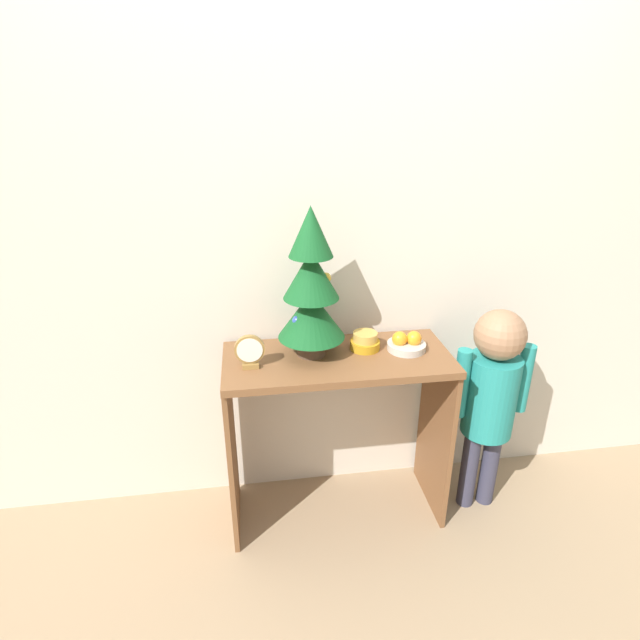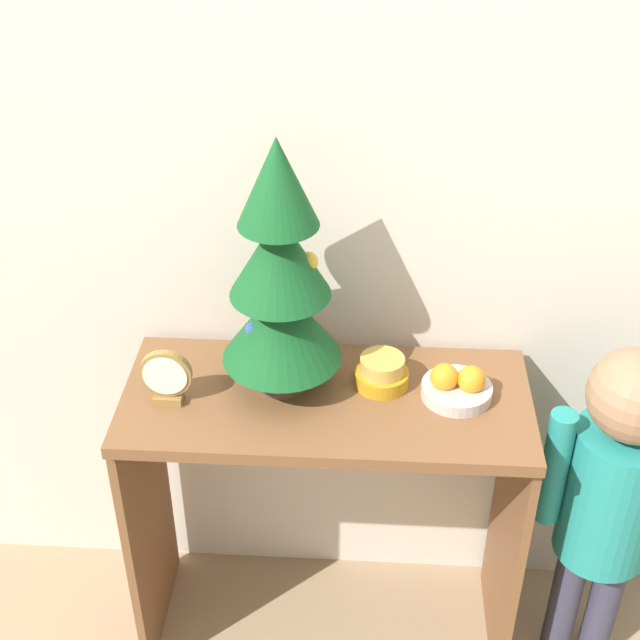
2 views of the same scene
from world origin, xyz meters
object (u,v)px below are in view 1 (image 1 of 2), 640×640
object	(u,v)px
fruit_bowl	(407,343)
child_figure	(491,389)
mini_tree	(311,288)
singing_bowl	(365,342)
desk_clock	(250,352)

from	to	relation	value
fruit_bowl	child_figure	xyz separation A→B (m)	(0.37, -0.07, -0.21)
fruit_bowl	mini_tree	bearing A→B (deg)	176.93
child_figure	mini_tree	bearing A→B (deg)	173.40
mini_tree	singing_bowl	bearing A→B (deg)	2.97
fruit_bowl	child_figure	distance (m)	0.43
child_figure	fruit_bowl	bearing A→B (deg)	169.72
mini_tree	fruit_bowl	bearing A→B (deg)	-3.07
child_figure	desk_clock	bearing A→B (deg)	179.54
desk_clock	child_figure	xyz separation A→B (m)	(1.00, -0.01, -0.25)
singing_bowl	desk_clock	size ratio (longest dim) A/B	0.91
fruit_bowl	singing_bowl	distance (m)	0.17
singing_bowl	desk_clock	world-z (taller)	desk_clock
mini_tree	child_figure	size ratio (longest dim) A/B	0.61
desk_clock	child_figure	size ratio (longest dim) A/B	0.14
fruit_bowl	child_figure	size ratio (longest dim) A/B	0.16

